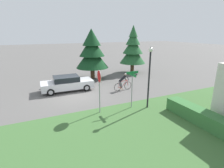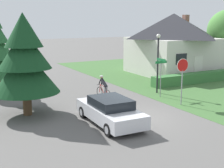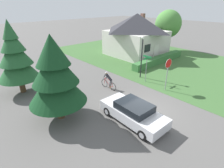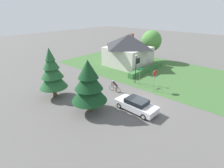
{
  "view_description": "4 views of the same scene",
  "coord_description": "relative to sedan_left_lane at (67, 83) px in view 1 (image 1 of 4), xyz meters",
  "views": [
    {
      "loc": [
        13.68,
        -2.88,
        5.04
      ],
      "look_at": [
        1.31,
        2.81,
        0.99
      ],
      "focal_mm": 28.0,
      "sensor_mm": 36.0,
      "label": 1
    },
    {
      "loc": [
        -8.42,
        -13.25,
        5.03
      ],
      "look_at": [
        0.43,
        3.13,
        1.2
      ],
      "focal_mm": 50.0,
      "sensor_mm": 36.0,
      "label": 2
    },
    {
      "loc": [
        -8.71,
        -6.19,
        6.92
      ],
      "look_at": [
        0.09,
        3.47,
        0.82
      ],
      "focal_mm": 28.0,
      "sensor_mm": 36.0,
      "label": 3
    },
    {
      "loc": [
        -14.76,
        -8.84,
        9.64
      ],
      "look_at": [
        -0.71,
        3.76,
        1.57
      ],
      "focal_mm": 28.0,
      "sensor_mm": 36.0,
      "label": 4
    }
  ],
  "objects": [
    {
      "name": "conifer_tall_far",
      "position": [
        -3.85,
        9.04,
        2.38
      ],
      "size": [
        3.22,
        3.22,
        5.89
      ],
      "color": "#4C3823",
      "rests_on": "ground"
    },
    {
      "name": "ground_plane",
      "position": [
        1.53,
        0.29,
        -0.66
      ],
      "size": [
        140.0,
        140.0,
        0.0
      ],
      "primitive_type": "plane",
      "color": "#5B5956"
    },
    {
      "name": "sedan_left_lane",
      "position": [
        0.0,
        0.0,
        0.0
      ],
      "size": [
        1.96,
        4.5,
        1.33
      ],
      "rotation": [
        0.0,
        0.0,
        1.55
      ],
      "color": "silver",
      "rests_on": "ground"
    },
    {
      "name": "cyclist",
      "position": [
        1.96,
        4.57,
        0.08
      ],
      "size": [
        0.44,
        1.79,
        1.54
      ],
      "rotation": [
        0.0,
        0.0,
        1.62
      ],
      "color": "black",
      "rests_on": "ground"
    },
    {
      "name": "street_name_sign",
      "position": [
        5.56,
        3.33,
        1.13
      ],
      "size": [
        0.9,
        0.9,
        2.56
      ],
      "color": "gray",
      "rests_on": "ground"
    },
    {
      "name": "street_lamp",
      "position": [
        6.04,
        4.33,
        2.0
      ],
      "size": [
        0.28,
        0.28,
        4.17
      ],
      "color": "black",
      "rests_on": "ground"
    },
    {
      "name": "conifer_tall_near",
      "position": [
        -3.21,
        3.46,
        2.37
      ],
      "size": [
        3.55,
        3.55,
        5.43
      ],
      "color": "#4C3823",
      "rests_on": "ground"
    },
    {
      "name": "stop_sign",
      "position": [
        5.4,
        1.05,
        1.37
      ],
      "size": [
        0.79,
        0.08,
        2.82
      ],
      "rotation": [
        0.0,
        0.0,
        3.07
      ],
      "color": "gray",
      "rests_on": "ground"
    }
  ]
}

